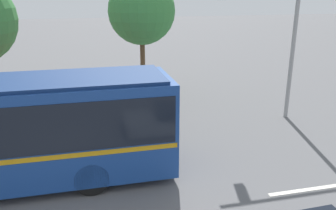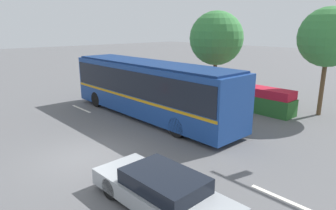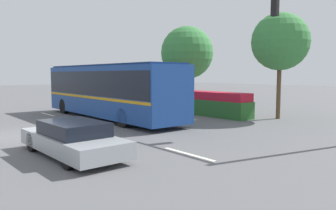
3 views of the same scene
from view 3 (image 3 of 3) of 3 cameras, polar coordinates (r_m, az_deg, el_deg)
The scene contains 9 objects.
ground_plane at distance 15.78m, azimuth -22.79°, elevation -4.81°, with size 140.00×140.00×0.00m, color #5B5B5E.
city_bus at distance 20.18m, azimuth -10.25°, elevation 2.90°, with size 12.23×2.61×3.23m.
sedan_foreground at distance 11.28m, azimuth -16.18°, elevation -5.64°, with size 4.79×1.92×1.15m.
traffic_light_pole at distance 14.61m, azimuth 25.99°, elevation 10.93°, with size 4.28×0.24×6.44m.
flowering_hedge at distance 22.03m, azimuth 6.00°, elevation 0.34°, with size 7.39×1.30×1.54m.
street_tree_left at distance 25.70m, azimuth 3.30°, elevation 9.01°, with size 4.03×4.03×6.34m.
street_tree_centre at distance 20.89m, azimuth 18.85°, elevation 10.30°, with size 3.39×3.39×6.29m.
lane_stripe_near at distance 23.36m, azimuth -20.10°, elevation -1.53°, with size 2.40×0.16×0.01m, color silver.
lane_stripe_mid at distance 11.16m, azimuth 3.55°, elevation -8.47°, with size 2.40×0.16×0.01m, color silver.
Camera 3 is at (14.93, -4.36, 2.67)m, focal length 35.22 mm.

